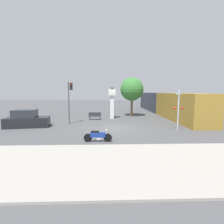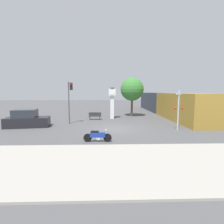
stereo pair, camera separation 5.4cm
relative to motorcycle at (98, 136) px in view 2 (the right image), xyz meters
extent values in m
plane|color=#4C4C4F|center=(1.50, 4.44, -0.43)|extent=(120.00, 120.00, 0.00)
cube|color=#9E998E|center=(1.50, -4.00, -0.38)|extent=(36.00, 6.00, 0.10)
cylinder|color=black|center=(0.72, -0.02, -0.13)|extent=(0.60, 0.11, 0.59)
cylinder|color=black|center=(-0.71, 0.02, -0.13)|extent=(0.60, 0.11, 0.59)
cube|color=navy|center=(0.01, 0.00, 0.09)|extent=(1.09, 0.24, 0.36)
cube|color=black|center=(-0.19, 0.00, 0.31)|extent=(0.56, 0.24, 0.10)
cylinder|color=silver|center=(0.06, 0.00, -0.16)|extent=(0.28, 0.20, 0.28)
cube|color=silver|center=(0.61, -0.01, 0.44)|extent=(0.07, 0.44, 0.04)
cube|color=white|center=(1.40, 10.99, 1.13)|extent=(0.48, 0.48, 3.11)
cube|color=white|center=(1.40, 10.99, 3.13)|extent=(0.91, 0.91, 0.91)
cylinder|color=white|center=(1.40, 10.53, 3.13)|extent=(0.72, 0.02, 0.72)
cone|color=#333338|center=(1.40, 10.99, 3.69)|extent=(1.09, 1.09, 0.20)
cube|color=olive|center=(10.08, 9.39, 1.27)|extent=(2.80, 12.12, 3.40)
cube|color=#333842|center=(10.08, 22.11, 1.27)|extent=(2.80, 12.12, 3.40)
cylinder|color=#47474C|center=(-3.54, 7.35, 1.90)|extent=(0.12, 0.12, 4.67)
cube|color=black|center=(-3.24, 7.35, 3.74)|extent=(0.28, 0.24, 0.80)
sphere|color=red|center=(-3.24, 7.20, 3.94)|extent=(0.16, 0.16, 0.16)
cylinder|color=#B7B7BC|center=(7.34, 3.69, 1.45)|extent=(0.14, 0.14, 3.75)
cube|color=white|center=(7.34, 3.69, 2.98)|extent=(0.82, 0.82, 0.14)
sphere|color=red|center=(6.99, 3.64, 1.64)|extent=(0.20, 0.20, 0.20)
sphere|color=red|center=(7.69, 3.64, 1.64)|extent=(0.20, 0.20, 0.20)
cylinder|color=brown|center=(4.37, 13.14, 0.88)|extent=(0.30, 0.30, 2.61)
sphere|color=#387A33|center=(4.37, 13.14, 3.53)|extent=(3.35, 3.35, 3.35)
cube|color=#2D2D33|center=(-0.85, 10.12, 0.02)|extent=(1.60, 0.44, 0.08)
cube|color=#2D2D33|center=(-0.85, 10.31, 0.27)|extent=(1.60, 0.06, 0.44)
cube|color=#2D2D33|center=(-1.49, 10.12, -0.22)|extent=(0.08, 0.35, 0.41)
cube|color=#2D2D33|center=(-0.21, 10.12, -0.22)|extent=(0.08, 0.35, 0.41)
cube|color=black|center=(-7.41, 5.58, 0.07)|extent=(4.41, 2.38, 1.00)
cube|color=#262B33|center=(-7.61, 5.55, 0.97)|extent=(2.41, 1.95, 0.80)
camera|label=1|loc=(0.59, -12.25, 3.14)|focal=28.00mm
camera|label=2|loc=(0.65, -12.25, 3.14)|focal=28.00mm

